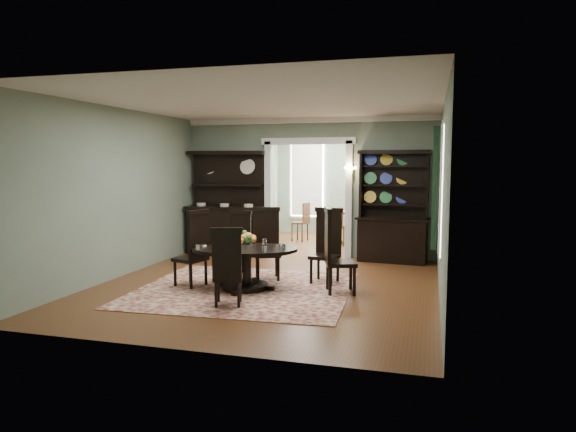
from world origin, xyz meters
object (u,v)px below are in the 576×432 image
Objects in this scene: welsh_dresser at (393,222)px; parlor_table at (334,222)px; dining_table at (245,260)px; sideboard at (226,218)px.

parlor_table is at bearing 133.78° from welsh_dresser.
parlor_table reaches higher than dining_table.
welsh_dresser is at bearing -51.91° from parlor_table.
parlor_table is (0.52, 5.06, 0.07)m from dining_table.
welsh_dresser is 2.62m from parlor_table.
dining_table is 5.09m from parlor_table.
sideboard is at bearing -174.01° from welsh_dresser.
dining_table is 3.70m from welsh_dresser.
sideboard is at bearing -135.09° from parlor_table.
welsh_dresser reaches higher than dining_table.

